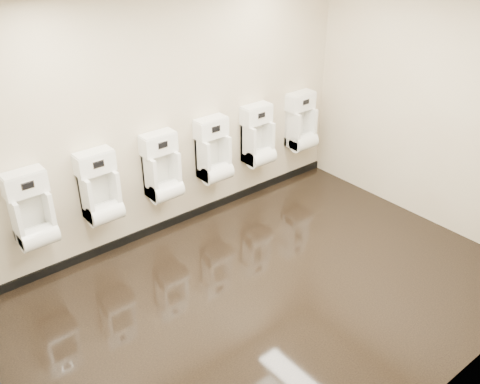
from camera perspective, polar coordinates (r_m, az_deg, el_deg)
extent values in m
cube|color=black|center=(5.48, 3.21, -10.98)|extent=(5.00, 3.50, 0.00)
cube|color=white|center=(4.27, 4.28, 19.23)|extent=(5.00, 3.50, 0.00)
cube|color=beige|center=(6.00, -7.78, 8.01)|extent=(5.00, 0.02, 2.80)
cube|color=beige|center=(3.81, 21.83, -7.14)|extent=(5.00, 0.02, 2.80)
cube|color=beige|center=(6.55, 20.21, 8.29)|extent=(0.02, 3.50, 2.80)
cube|color=black|center=(6.59, -6.96, -3.05)|extent=(5.00, 0.02, 0.10)
cube|color=white|center=(5.56, -21.21, -2.58)|extent=(0.36, 0.26, 0.51)
cube|color=silver|center=(5.61, -21.58, -1.87)|extent=(0.27, 0.01, 0.39)
cylinder|color=white|center=(5.59, -20.64, -4.46)|extent=(0.36, 0.22, 0.22)
cube|color=white|center=(5.42, -22.01, 0.85)|extent=(0.40, 0.19, 0.22)
cube|color=black|center=(5.32, -21.69, 0.65)|extent=(0.10, 0.01, 0.05)
cube|color=silver|center=(5.33, -21.70, 0.66)|extent=(0.12, 0.01, 0.07)
cylinder|color=silver|center=(5.47, -20.02, 1.49)|extent=(0.01, 0.03, 0.03)
cube|color=white|center=(5.76, -14.66, -0.32)|extent=(0.36, 0.26, 0.51)
cube|color=silver|center=(5.81, -15.07, 0.33)|extent=(0.27, 0.01, 0.39)
cylinder|color=white|center=(5.79, -14.14, -2.16)|extent=(0.36, 0.22, 0.22)
cube|color=white|center=(5.62, -15.27, 3.03)|extent=(0.40, 0.19, 0.22)
cube|color=black|center=(5.53, -14.84, 2.87)|extent=(0.10, 0.01, 0.05)
cube|color=silver|center=(5.53, -14.86, 2.88)|extent=(0.12, 0.01, 0.07)
cylinder|color=silver|center=(5.70, -13.43, 3.62)|extent=(0.01, 0.03, 0.03)
cube|color=white|center=(6.05, -8.29, 1.87)|extent=(0.36, 0.26, 0.51)
cube|color=silver|center=(6.10, -8.74, 2.48)|extent=(0.27, 0.01, 0.39)
cylinder|color=white|center=(6.08, -7.83, 0.11)|extent=(0.36, 0.22, 0.22)
cube|color=white|center=(5.93, -8.72, 5.11)|extent=(0.40, 0.19, 0.22)
cube|color=black|center=(5.84, -8.22, 4.99)|extent=(0.10, 0.01, 0.05)
cube|color=silver|center=(5.84, -8.23, 4.99)|extent=(0.12, 0.01, 0.07)
cylinder|color=silver|center=(6.02, -7.06, 5.62)|extent=(0.01, 0.03, 0.03)
cube|color=white|center=(6.40, -2.85, 3.72)|extent=(0.36, 0.26, 0.51)
cube|color=silver|center=(6.45, -3.30, 4.29)|extent=(0.27, 0.01, 0.39)
cylinder|color=white|center=(6.43, -2.44, 2.06)|extent=(0.36, 0.22, 0.22)
cube|color=white|center=(6.29, -3.12, 6.82)|extent=(0.40, 0.19, 0.22)
cube|color=black|center=(6.20, -2.57, 6.72)|extent=(0.10, 0.01, 0.05)
cube|color=silver|center=(6.20, -2.58, 6.73)|extent=(0.12, 0.01, 0.07)
cylinder|color=silver|center=(6.40, -1.63, 7.26)|extent=(0.01, 0.03, 0.03)
cube|color=white|center=(6.80, 1.90, 5.31)|extent=(0.36, 0.26, 0.51)
cube|color=silver|center=(6.85, 1.44, 5.84)|extent=(0.27, 0.01, 0.39)
cylinder|color=white|center=(6.83, 2.25, 3.73)|extent=(0.36, 0.22, 0.22)
cube|color=white|center=(6.69, 1.75, 8.25)|extent=(0.40, 0.19, 0.22)
cube|color=black|center=(6.61, 2.33, 8.17)|extent=(0.10, 0.01, 0.05)
cube|color=silver|center=(6.62, 2.31, 8.17)|extent=(0.12, 0.01, 0.07)
cylinder|color=silver|center=(6.82, 3.07, 8.62)|extent=(0.01, 0.03, 0.03)
cube|color=white|center=(7.29, 6.52, 6.81)|extent=(0.36, 0.26, 0.51)
cube|color=silver|center=(7.33, 6.07, 7.29)|extent=(0.27, 0.01, 0.39)
cylinder|color=white|center=(7.32, 6.82, 5.33)|extent=(0.36, 0.22, 0.22)
cube|color=white|center=(7.19, 6.48, 9.57)|extent=(0.40, 0.19, 0.22)
cube|color=black|center=(7.12, 7.06, 9.50)|extent=(0.10, 0.01, 0.05)
cube|color=silver|center=(7.12, 7.05, 9.51)|extent=(0.12, 0.01, 0.07)
cylinder|color=silver|center=(7.33, 7.63, 9.87)|extent=(0.01, 0.03, 0.03)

